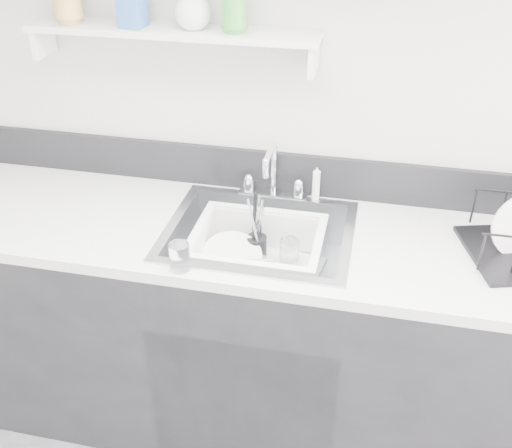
# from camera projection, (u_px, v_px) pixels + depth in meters

# --- Properties ---
(room_shell) EXTENTS (3.50, 3.00, 2.60)m
(room_shell) POSITION_uv_depth(u_px,v_px,m) (158.00, 98.00, 0.98)
(room_shell) COLOR silver
(room_shell) RESTS_ON ground
(counter_run) EXTENTS (3.20, 0.62, 0.92)m
(counter_run) POSITION_uv_depth(u_px,v_px,m) (259.00, 332.00, 2.30)
(counter_run) COLOR black
(counter_run) RESTS_ON ground
(backsplash) EXTENTS (3.20, 0.02, 0.16)m
(backsplash) POSITION_uv_depth(u_px,v_px,m) (276.00, 172.00, 2.26)
(backsplash) COLOR black
(backsplash) RESTS_ON counter_run
(sink) EXTENTS (0.64, 0.52, 0.20)m
(sink) POSITION_uv_depth(u_px,v_px,m) (259.00, 253.00, 2.10)
(sink) COLOR silver
(sink) RESTS_ON counter_run
(faucet) EXTENTS (0.26, 0.18, 0.23)m
(faucet) POSITION_uv_depth(u_px,v_px,m) (273.00, 183.00, 2.23)
(faucet) COLOR silver
(faucet) RESTS_ON counter_run
(side_sprayer) EXTENTS (0.03, 0.03, 0.14)m
(side_sprayer) POSITION_uv_depth(u_px,v_px,m) (316.00, 184.00, 2.20)
(side_sprayer) COLOR white
(side_sprayer) RESTS_ON counter_run
(wall_shelf) EXTENTS (1.00, 0.16, 0.12)m
(wall_shelf) POSITION_uv_depth(u_px,v_px,m) (172.00, 34.00, 1.99)
(wall_shelf) COLOR silver
(wall_shelf) RESTS_ON room_shell
(wash_tub) EXTENTS (0.50, 0.43, 0.17)m
(wash_tub) POSITION_uv_depth(u_px,v_px,m) (257.00, 254.00, 2.08)
(wash_tub) COLOR white
(wash_tub) RESTS_ON sink
(plate_stack) EXTENTS (0.26, 0.26, 0.10)m
(plate_stack) POSITION_uv_depth(u_px,v_px,m) (234.00, 264.00, 2.10)
(plate_stack) COLOR white
(plate_stack) RESTS_ON wash_tub
(utensil_cup) EXTENTS (0.07, 0.07, 0.25)m
(utensil_cup) POSITION_uv_depth(u_px,v_px,m) (256.00, 246.00, 2.16)
(utensil_cup) COLOR black
(utensil_cup) RESTS_ON wash_tub
(ladle) EXTENTS (0.21, 0.26, 0.07)m
(ladle) POSITION_uv_depth(u_px,v_px,m) (245.00, 261.00, 2.11)
(ladle) COLOR silver
(ladle) RESTS_ON wash_tub
(tumbler_in_tub) EXTENTS (0.09, 0.09, 0.10)m
(tumbler_in_tub) POSITION_uv_depth(u_px,v_px,m) (289.00, 252.00, 2.13)
(tumbler_in_tub) COLOR white
(tumbler_in_tub) RESTS_ON wash_tub
(tumbler_counter) EXTENTS (0.07, 0.07, 0.09)m
(tumbler_counter) POSITION_uv_depth(u_px,v_px,m) (179.00, 257.00, 1.85)
(tumbler_counter) COLOR white
(tumbler_counter) RESTS_ON counter_run
(bowl_small) EXTENTS (0.14, 0.14, 0.03)m
(bowl_small) POSITION_uv_depth(u_px,v_px,m) (270.00, 280.00, 2.04)
(bowl_small) COLOR white
(bowl_small) RESTS_ON wash_tub
(soap_bottle_c) EXTENTS (0.15, 0.15, 0.15)m
(soap_bottle_c) POSITION_uv_depth(u_px,v_px,m) (193.00, 5.00, 1.93)
(soap_bottle_c) COLOR white
(soap_bottle_c) RESTS_ON wall_shelf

